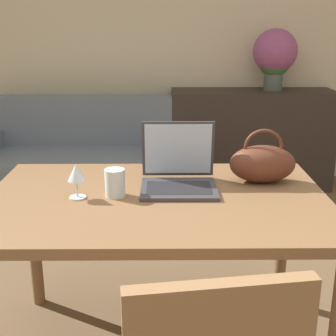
% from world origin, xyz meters
% --- Properties ---
extents(wall_back, '(10.00, 0.06, 2.70)m').
position_xyz_m(wall_back, '(0.00, 3.03, 1.35)').
color(wall_back, beige).
rests_on(wall_back, ground_plane).
extents(dining_table, '(1.38, 0.90, 0.74)m').
position_xyz_m(dining_table, '(-0.08, 0.55, 0.66)').
color(dining_table, brown).
rests_on(dining_table, ground_plane).
extents(couch, '(1.66, 0.78, 0.82)m').
position_xyz_m(couch, '(-0.74, 2.42, 0.29)').
color(couch, slate).
rests_on(couch, ground_plane).
extents(sideboard, '(1.38, 0.40, 0.85)m').
position_xyz_m(sideboard, '(0.71, 2.76, 0.43)').
color(sideboard, '#332823').
rests_on(sideboard, ground_plane).
extents(laptop, '(0.31, 0.29, 0.26)m').
position_xyz_m(laptop, '(0.01, 0.69, 0.81)').
color(laptop, '#38383D').
rests_on(laptop, dining_table).
extents(drinking_glass, '(0.08, 0.08, 0.11)m').
position_xyz_m(drinking_glass, '(-0.25, 0.56, 0.80)').
color(drinking_glass, silver).
rests_on(drinking_glass, dining_table).
extents(wine_glass, '(0.07, 0.07, 0.14)m').
position_xyz_m(wine_glass, '(-0.39, 0.54, 0.84)').
color(wine_glass, silver).
rests_on(wine_glass, dining_table).
extents(handbag, '(0.28, 0.16, 0.24)m').
position_xyz_m(handbag, '(0.37, 0.73, 0.83)').
color(handbag, '#592D1E').
rests_on(handbag, dining_table).
extents(flower_vase, '(0.37, 0.37, 0.51)m').
position_xyz_m(flower_vase, '(0.87, 2.78, 1.14)').
color(flower_vase, '#47564C').
rests_on(flower_vase, sideboard).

